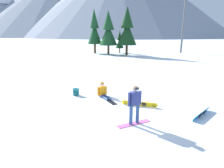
# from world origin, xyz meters

# --- Properties ---
(ground_plane) EXTENTS (800.00, 800.00, 0.00)m
(ground_plane) POSITION_xyz_m (0.00, 0.00, 0.00)
(ground_plane) COLOR white
(snowboarder_foreground) EXTENTS (1.55, 0.68, 1.72)m
(snowboarder_foreground) POSITION_xyz_m (0.23, -0.86, 0.91)
(snowboarder_foreground) COLOR pink
(snowboarder_foreground) RESTS_ON ground_plane
(snowboarder_midground) EXTENTS (0.96, 1.79, 0.92)m
(snowboarder_midground) POSITION_xyz_m (-0.62, 2.79, 0.31)
(snowboarder_midground) COLOR #335184
(snowboarder_midground) RESTS_ON ground_plane
(loose_snowboard_near_left) EXTENTS (1.60, 1.18, 0.24)m
(loose_snowboard_near_left) POSITION_xyz_m (3.56, -0.64, 0.12)
(loose_snowboard_near_left) COLOR #1E8CD8
(loose_snowboard_near_left) RESTS_ON ground_plane
(loose_snowboard_far_spare) EXTENTS (1.80, 0.92, 0.28)m
(loose_snowboard_far_spare) POSITION_xyz_m (1.06, 1.02, 0.14)
(loose_snowboard_far_spare) COLOR yellow
(loose_snowboard_far_spare) RESTS_ON ground_plane
(backpack_teal) EXTENTS (0.37, 0.33, 0.47)m
(backpack_teal) POSITION_xyz_m (-2.26, 3.41, 0.21)
(backpack_teal) COLOR #1E7A7F
(backpack_teal) RESTS_ON ground_plane
(pine_tree_twin) EXTENTS (1.54, 1.54, 4.19)m
(pine_tree_twin) POSITION_xyz_m (5.70, 28.09, 2.28)
(pine_tree_twin) COLOR #472D19
(pine_tree_twin) RESTS_ON ground_plane
(pine_tree_short) EXTENTS (3.20, 3.20, 7.48)m
(pine_tree_short) POSITION_xyz_m (3.15, 25.75, 4.08)
(pine_tree_short) COLOR #472D19
(pine_tree_short) RESTS_ON ground_plane
(pine_tree_broad) EXTENTS (2.60, 2.60, 7.99)m
(pine_tree_broad) POSITION_xyz_m (0.93, 28.15, 4.35)
(pine_tree_broad) COLOR #472D19
(pine_tree_broad) RESTS_ON ground_plane
(pine_tree_young) EXTENTS (3.31, 3.31, 8.01)m
(pine_tree_young) POSITION_xyz_m (6.08, 24.02, 4.37)
(pine_tree_young) COLOR #472D19
(pine_tree_young) RESTS_ON ground_plane
(ski_lift_tower) EXTENTS (3.65, 0.36, 10.90)m
(ski_lift_tower) POSITION_xyz_m (17.77, 26.72, 6.24)
(ski_lift_tower) COLOR #595B60
(ski_lift_tower) RESTS_ON ground_plane
(peak_east_ridge) EXTENTS (103.04, 103.04, 52.47)m
(peak_east_ridge) POSITION_xyz_m (-82.25, 224.31, 27.41)
(peak_east_ridge) COLOR #9EA3B2
(peak_east_ridge) RESTS_ON ground_plane
(peak_west_ridge) EXTENTS (225.32, 225.32, 81.41)m
(peak_west_ridge) POSITION_xyz_m (-17.69, 250.65, 42.54)
(peak_west_ridge) COLOR #8C93A3
(peak_west_ridge) RESTS_ON ground_plane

